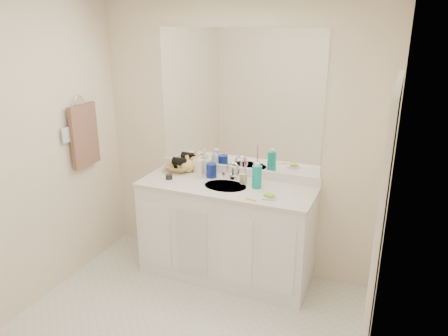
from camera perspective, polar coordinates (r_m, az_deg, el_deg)
The scene contains 27 objects.
wall_back at distance 3.87m, azimuth 1.85°, elevation 3.56°, with size 2.60×0.02×2.40m, color #FBE9C5.
wall_left at distance 3.56m, azimuth -26.22°, elevation 0.15°, with size 0.02×2.60×2.40m, color #FBE9C5.
wall_right at distance 2.42m, azimuth 20.12°, elevation -7.56°, with size 0.02×2.60×2.40m, color #FBE9C5.
vanity_cabinet at distance 3.92m, azimuth 0.28°, elevation -8.44°, with size 1.50×0.55×0.85m, color white.
countertop at distance 3.73m, azimuth 0.29°, elevation -2.45°, with size 1.52×0.57×0.03m, color silver.
backsplash at distance 3.94m, azimuth 1.73°, elevation -0.42°, with size 1.52×0.03×0.08m, color white.
sink_basin at distance 3.72m, azimuth 0.18°, elevation -2.51°, with size 0.37×0.37×0.02m, color #BAB3A3.
faucet at distance 3.85m, azimuth 1.20°, elevation -0.67°, with size 0.02×0.02×0.11m, color silver.
mirror at distance 3.78m, azimuth 1.88°, elevation 8.80°, with size 1.48×0.01×1.20m, color white.
blue_mug at distance 3.89m, azimuth -1.65°, elevation -0.32°, with size 0.09×0.09×0.13m, color navy.
tan_cup at distance 3.75m, azimuth 2.58°, elevation -1.41°, with size 0.06×0.06×0.09m, color #BBB284.
toothbrush at distance 3.71m, azimuth 2.75°, elevation 0.11°, with size 0.01×0.01×0.20m, color #EF3EAB.
mouthwash_bottle at distance 3.65m, azimuth 4.32°, elevation -1.14°, with size 0.08×0.08×0.19m, color #0D9C8A.
soap_dish at distance 3.48m, azimuth 5.91°, elevation -3.87°, with size 0.11×0.09×0.01m, color silver.
green_soap at distance 3.47m, azimuth 5.92°, elevation -3.59°, with size 0.07×0.05×0.03m, color #94C22F.
orange_comb at distance 3.44m, azimuth 3.50°, elevation -4.15°, with size 0.10×0.02×0.00m, color orange.
dark_jar at distance 3.89m, azimuth -7.19°, elevation -1.15°, with size 0.06×0.06×0.04m, color black.
extra_white_bottle at distance 3.88m, azimuth -3.20°, elevation -0.15°, with size 0.05×0.05×0.16m, color silver.
soap_bottle_white at distance 3.95m, azimuth -2.13°, elevation 0.49°, with size 0.07×0.08×0.19m, color silver.
soap_bottle_cream at distance 4.01m, azimuth -3.25°, elevation 0.70°, with size 0.08×0.08×0.18m, color #FDF7CE.
soap_bottle_yellow at distance 4.04m, azimuth -4.78°, elevation 0.58°, with size 0.12×0.12×0.16m, color #F1BE5D.
wicker_basket at distance 4.09m, azimuth -5.92°, elevation 0.10°, with size 0.26×0.26×0.06m, color #B58649.
hair_dryer at distance 4.06m, azimuth -5.70°, elevation 0.84°, with size 0.07×0.07×0.15m, color black.
towel_ring at distance 3.99m, azimuth -18.44°, elevation 8.23°, with size 0.11×0.11×0.01m, color silver.
hand_towel at distance 4.04m, azimuth -17.78°, elevation 4.06°, with size 0.04×0.32×0.55m, color brown.
switch_plate at distance 3.90m, azimuth -19.96°, elevation 4.05°, with size 0.01×0.09×0.13m, color silver.
door at distance 2.26m, azimuth 18.74°, elevation -15.32°, with size 0.02×0.82×2.00m, color white.
Camera 1 is at (1.31, -2.19, 2.24)m, focal length 35.00 mm.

